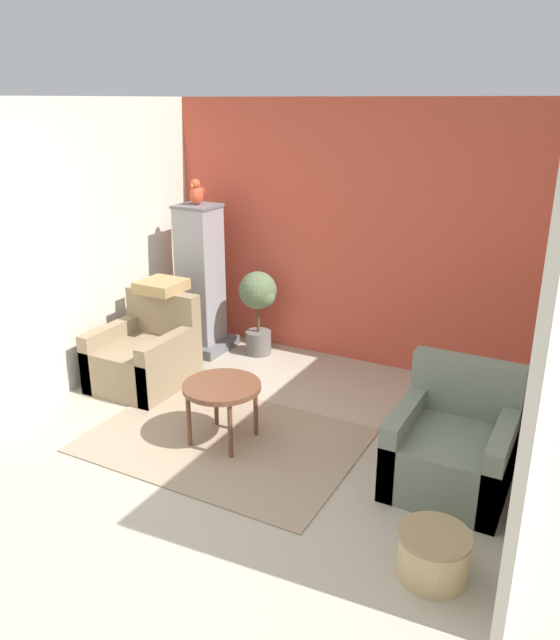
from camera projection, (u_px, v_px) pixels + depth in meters
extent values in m
plane|color=#B2A893|center=(167.00, 525.00, 3.89)|extent=(20.00, 20.00, 0.00)
cube|color=#C64C38|center=(355.00, 236.00, 6.00)|extent=(4.02, 0.06, 2.53)
cube|color=beige|center=(86.00, 246.00, 5.60)|extent=(0.06, 3.01, 2.53)
cube|color=gray|center=(224.00, 440.00, 4.85)|extent=(2.05, 1.45, 0.01)
cylinder|color=brown|center=(222.00, 387.00, 4.69)|extent=(0.60, 0.60, 0.04)
cylinder|color=brown|center=(189.00, 420.00, 4.70)|extent=(0.04, 0.04, 0.45)
cylinder|color=brown|center=(230.00, 432.00, 4.54)|extent=(0.04, 0.04, 0.45)
cylinder|color=brown|center=(216.00, 400.00, 5.01)|extent=(0.04, 0.04, 0.45)
cylinder|color=brown|center=(256.00, 411.00, 4.84)|extent=(0.04, 0.04, 0.45)
cube|color=#8E7A5B|center=(143.00, 365.00, 5.72)|extent=(0.76, 0.81, 0.40)
cube|color=#8E7A5B|center=(163.00, 312.00, 5.87)|extent=(0.76, 0.14, 0.42)
cube|color=#8E7A5B|center=(116.00, 351.00, 5.84)|extent=(0.12, 0.81, 0.55)
cube|color=#8E7A5B|center=(171.00, 364.00, 5.56)|extent=(0.12, 0.81, 0.55)
cube|color=slate|center=(450.00, 460.00, 4.22)|extent=(0.76, 0.81, 0.40)
cube|color=slate|center=(467.00, 386.00, 4.36)|extent=(0.76, 0.14, 0.42)
cube|color=slate|center=(405.00, 439.00, 4.34)|extent=(0.12, 0.81, 0.55)
cube|color=slate|center=(501.00, 463.00, 4.05)|extent=(0.12, 0.81, 0.55)
cube|color=slate|center=(203.00, 343.00, 6.64)|extent=(0.56, 0.56, 0.10)
cube|color=#939399|center=(200.00, 276.00, 6.39)|extent=(0.37, 0.37, 1.39)
cube|color=slate|center=(197.00, 206.00, 6.15)|extent=(0.39, 0.39, 0.03)
ellipsoid|color=#D14C2D|center=(197.00, 195.00, 6.11)|extent=(0.12, 0.15, 0.19)
sphere|color=#D14C2D|center=(195.00, 184.00, 6.06)|extent=(0.10, 0.10, 0.10)
cone|color=gold|center=(192.00, 185.00, 6.03)|extent=(0.05, 0.05, 0.05)
cone|color=#D14C2D|center=(201.00, 196.00, 6.18)|extent=(0.06, 0.12, 0.16)
cylinder|color=#66605B|center=(258.00, 342.00, 6.48)|extent=(0.26, 0.26, 0.24)
cylinder|color=brown|center=(258.00, 317.00, 6.39)|extent=(0.03, 0.03, 0.31)
sphere|color=#566B47|center=(258.00, 290.00, 6.29)|extent=(0.39, 0.39, 0.39)
sphere|color=#566B47|center=(251.00, 294.00, 6.40)|extent=(0.23, 0.23, 0.23)
sphere|color=#566B47|center=(265.00, 297.00, 6.24)|extent=(0.21, 0.21, 0.21)
cylinder|color=tan|center=(433.00, 555.00, 3.43)|extent=(0.38, 0.38, 0.28)
cylinder|color=#957E57|center=(435.00, 536.00, 3.39)|extent=(0.40, 0.40, 0.02)
cube|color=tan|center=(161.00, 286.00, 5.78)|extent=(0.39, 0.39, 0.10)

